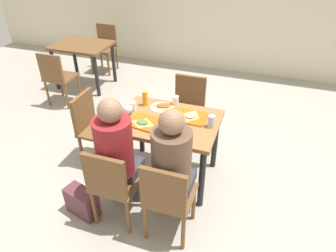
% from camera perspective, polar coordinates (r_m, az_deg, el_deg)
% --- Properties ---
extents(ground_plane, '(10.00, 10.00, 0.02)m').
position_cam_1_polar(ground_plane, '(3.48, 0.00, -9.15)').
color(ground_plane, '#9E998E').
extents(main_table, '(1.01, 0.74, 0.73)m').
position_cam_1_polar(main_table, '(3.09, 0.00, -0.58)').
color(main_table, olive).
rests_on(main_table, ground_plane).
extents(chair_near_left, '(0.40, 0.40, 0.84)m').
position_cam_1_polar(chair_near_left, '(2.72, -10.39, -10.31)').
color(chair_near_left, brown).
rests_on(chair_near_left, ground_plane).
extents(chair_near_right, '(0.40, 0.40, 0.84)m').
position_cam_1_polar(chair_near_right, '(2.56, -0.15, -13.00)').
color(chair_near_right, brown).
rests_on(chair_near_right, ground_plane).
extents(chair_far_side, '(0.40, 0.40, 0.84)m').
position_cam_1_polar(chair_far_side, '(3.77, 3.72, 3.91)').
color(chair_far_side, brown).
rests_on(chair_far_side, ground_plane).
extents(chair_left_end, '(0.40, 0.40, 0.84)m').
position_cam_1_polar(chair_left_end, '(3.50, -13.86, 0.35)').
color(chair_left_end, brown).
rests_on(chair_left_end, ground_plane).
extents(person_in_red, '(0.32, 0.42, 1.25)m').
position_cam_1_polar(person_in_red, '(2.65, -9.52, -4.50)').
color(person_in_red, '#383842').
rests_on(person_in_red, ground_plane).
extents(person_in_brown_jacket, '(0.32, 0.42, 1.25)m').
position_cam_1_polar(person_in_brown_jacket, '(2.49, 0.89, -6.87)').
color(person_in_brown_jacket, '#383842').
rests_on(person_in_brown_jacket, ground_plane).
extents(tray_red_near, '(0.39, 0.31, 0.02)m').
position_cam_1_polar(tray_red_near, '(2.98, -4.02, 0.59)').
color(tray_red_near, '#D85914').
rests_on(tray_red_near, main_table).
extents(tray_red_far, '(0.37, 0.27, 0.02)m').
position_cam_1_polar(tray_red_far, '(3.08, 3.78, 1.75)').
color(tray_red_far, '#D85914').
rests_on(tray_red_far, main_table).
extents(paper_plate_center, '(0.22, 0.22, 0.01)m').
position_cam_1_polar(paper_plate_center, '(3.24, -1.36, 3.50)').
color(paper_plate_center, white).
rests_on(paper_plate_center, main_table).
extents(paper_plate_near_edge, '(0.22, 0.22, 0.01)m').
position_cam_1_polar(paper_plate_near_edge, '(2.83, 1.55, -1.41)').
color(paper_plate_near_edge, white).
rests_on(paper_plate_near_edge, main_table).
extents(pizza_slice_a, '(0.18, 0.14, 0.02)m').
position_cam_1_polar(pizza_slice_a, '(2.96, -4.75, 0.68)').
color(pizza_slice_a, '#DBAD60').
rests_on(pizza_slice_a, tray_red_near).
extents(pizza_slice_b, '(0.17, 0.20, 0.02)m').
position_cam_1_polar(pizza_slice_b, '(3.06, 4.28, 1.98)').
color(pizza_slice_b, '#C68C47').
rests_on(pizza_slice_b, tray_red_far).
extents(pizza_slice_c, '(0.23, 0.18, 0.02)m').
position_cam_1_polar(pizza_slice_c, '(3.24, -0.88, 3.80)').
color(pizza_slice_c, tan).
rests_on(pizza_slice_c, paper_plate_center).
extents(pizza_slice_d, '(0.20, 0.19, 0.02)m').
position_cam_1_polar(pizza_slice_d, '(2.82, 1.00, -1.23)').
color(pizza_slice_d, '#DBAD60').
rests_on(pizza_slice_d, paper_plate_near_edge).
extents(plastic_cup_a, '(0.07, 0.07, 0.10)m').
position_cam_1_polar(plastic_cup_a, '(3.27, 1.38, 4.76)').
color(plastic_cup_a, white).
rests_on(plastic_cup_a, main_table).
extents(plastic_cup_b, '(0.07, 0.07, 0.10)m').
position_cam_1_polar(plastic_cup_b, '(2.75, -1.64, -1.40)').
color(plastic_cup_b, white).
rests_on(plastic_cup_b, main_table).
extents(plastic_cup_c, '(0.07, 0.07, 0.10)m').
position_cam_1_polar(plastic_cup_c, '(3.18, -6.55, 3.66)').
color(plastic_cup_c, white).
rests_on(plastic_cup_c, main_table).
extents(soda_can, '(0.07, 0.07, 0.12)m').
position_cam_1_polar(soda_can, '(2.93, 8.06, 0.88)').
color(soda_can, '#B7BCC6').
rests_on(soda_can, main_table).
extents(condiment_bottle, '(0.06, 0.06, 0.16)m').
position_cam_1_polar(condiment_bottle, '(3.26, -4.29, 5.15)').
color(condiment_bottle, orange).
rests_on(condiment_bottle, main_table).
extents(foil_bundle, '(0.10, 0.10, 0.10)m').
position_cam_1_polar(foil_bundle, '(3.14, -7.53, 3.09)').
color(foil_bundle, silver).
rests_on(foil_bundle, main_table).
extents(handbag, '(0.35, 0.24, 0.28)m').
position_cam_1_polar(handbag, '(3.11, -15.73, -13.48)').
color(handbag, '#592D38').
rests_on(handbag, ground_plane).
extents(background_table, '(0.90, 0.70, 0.73)m').
position_cam_1_polar(background_table, '(5.35, -15.64, 13.25)').
color(background_table, brown).
rests_on(background_table, ground_plane).
extents(background_chair_near, '(0.40, 0.40, 0.84)m').
position_cam_1_polar(background_chair_near, '(4.85, -20.05, 8.88)').
color(background_chair_near, brown).
rests_on(background_chair_near, ground_plane).
extents(background_chair_far, '(0.40, 0.40, 0.84)m').
position_cam_1_polar(background_chair_far, '(5.97, -11.65, 14.68)').
color(background_chair_far, brown).
rests_on(background_chair_far, ground_plane).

